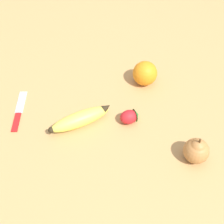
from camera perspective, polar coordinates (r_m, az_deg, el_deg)
ground_plane at (r=0.88m, az=0.34°, el=-2.03°), size 3.00×3.00×0.00m
banana at (r=0.86m, az=-5.75°, el=-1.25°), size 0.06×0.19×0.04m
orange at (r=0.97m, az=6.05°, el=7.05°), size 0.08×0.08×0.08m
pear at (r=0.81m, az=15.19°, el=-6.74°), size 0.06×0.06×0.08m
strawberry at (r=0.87m, az=3.33°, el=-0.84°), size 0.05×0.06×0.04m
paring_knife at (r=0.94m, az=-16.71°, el=0.03°), size 0.14×0.09×0.01m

